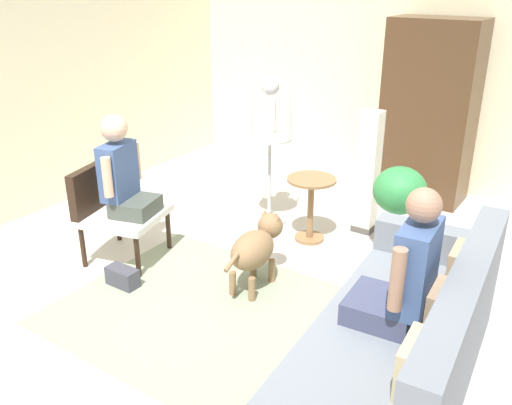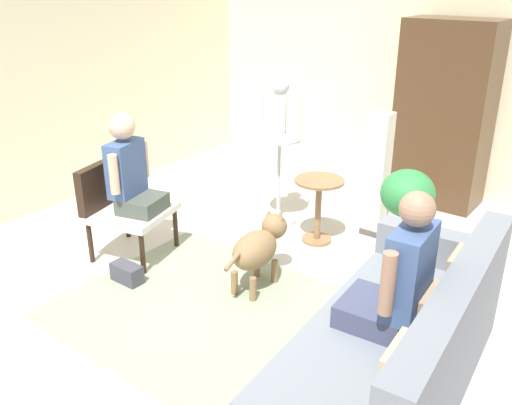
# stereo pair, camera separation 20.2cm
# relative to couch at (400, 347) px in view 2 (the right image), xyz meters

# --- Properties ---
(ground_plane) EXTENTS (7.89, 7.89, 0.00)m
(ground_plane) POSITION_rel_couch_xyz_m (-1.36, 0.21, -0.32)
(ground_plane) COLOR beige
(back_wall) EXTENTS (6.31, 0.12, 2.54)m
(back_wall) POSITION_rel_couch_xyz_m (-1.36, 3.56, 0.95)
(back_wall) COLOR beige
(back_wall) RESTS_ON ground
(left_wall) EXTENTS (0.12, 7.18, 2.54)m
(left_wall) POSITION_rel_couch_xyz_m (-4.27, 0.51, 0.95)
(left_wall) COLOR beige
(left_wall) RESTS_ON ground
(area_rug) EXTENTS (2.48, 1.81, 0.01)m
(area_rug) POSITION_rel_couch_xyz_m (-1.34, -0.06, -0.32)
(area_rug) COLOR gray
(area_rug) RESTS_ON ground
(couch) EXTENTS (1.01, 2.10, 0.90)m
(couch) POSITION_rel_couch_xyz_m (0.00, 0.00, 0.00)
(couch) COLOR slate
(couch) RESTS_ON ground
(armchair) EXTENTS (0.78, 0.80, 0.85)m
(armchair) POSITION_rel_couch_xyz_m (-2.76, 0.21, 0.18)
(armchair) COLOR black
(armchair) RESTS_ON ground
(person_on_couch) EXTENTS (0.49, 0.55, 0.87)m
(person_on_couch) POSITION_rel_couch_xyz_m (-0.04, -0.04, 0.47)
(person_on_couch) COLOR #404663
(person_on_armchair) EXTENTS (0.48, 0.51, 0.87)m
(person_on_armchair) POSITION_rel_couch_xyz_m (-2.62, 0.24, 0.49)
(person_on_armchair) COLOR #454D45
(round_end_table) EXTENTS (0.46, 0.46, 0.63)m
(round_end_table) POSITION_rel_couch_xyz_m (-1.46, 1.46, 0.08)
(round_end_table) COLOR olive
(round_end_table) RESTS_ON ground
(dog) EXTENTS (0.33, 0.82, 0.57)m
(dog) POSITION_rel_couch_xyz_m (-1.42, 0.48, 0.03)
(dog) COLOR olive
(dog) RESTS_ON ground
(bird_cage_stand) EXTENTS (0.43, 0.43, 1.48)m
(bird_cage_stand) POSITION_rel_couch_xyz_m (-2.01, 1.60, 0.50)
(bird_cage_stand) COLOR silver
(bird_cage_stand) RESTS_ON ground
(potted_plant) EXTENTS (0.47, 0.47, 0.84)m
(potted_plant) POSITION_rel_couch_xyz_m (-0.67, 1.63, 0.19)
(potted_plant) COLOR beige
(potted_plant) RESTS_ON ground
(column_lamp) EXTENTS (0.20, 0.20, 1.21)m
(column_lamp) POSITION_rel_couch_xyz_m (-1.11, 1.95, 0.28)
(column_lamp) COLOR #4C4742
(column_lamp) RESTS_ON ground
(armoire_cabinet) EXTENTS (0.94, 0.56, 1.96)m
(armoire_cabinet) POSITION_rel_couch_xyz_m (-0.95, 3.15, 0.66)
(armoire_cabinet) COLOR #4C331E
(armoire_cabinet) RESTS_ON ground
(handbag) EXTENTS (0.28, 0.13, 0.16)m
(handbag) POSITION_rel_couch_xyz_m (-2.32, -0.14, -0.24)
(handbag) COLOR #3F3F4C
(handbag) RESTS_ON ground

